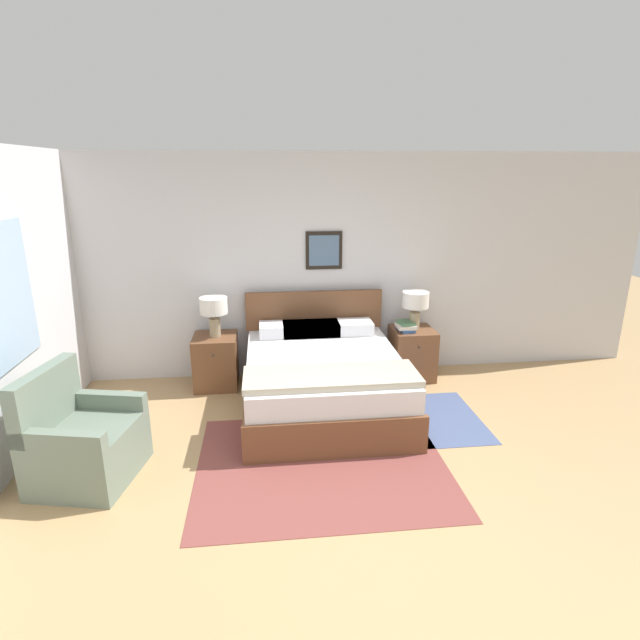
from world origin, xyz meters
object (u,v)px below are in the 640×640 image
(table_lamp_near_window, at_px, (214,309))
(table_lamp_by_door, at_px, (415,303))
(armchair, at_px, (82,442))
(bed, at_px, (323,379))
(nightstand_by_door, at_px, (412,353))
(nightstand_near_window, at_px, (216,361))

(table_lamp_near_window, distance_m, table_lamp_by_door, 2.30)
(armchair, distance_m, table_lamp_by_door, 3.69)
(bed, bearing_deg, armchair, -153.73)
(nightstand_by_door, height_order, table_lamp_near_window, table_lamp_near_window)
(armchair, relative_size, nightstand_by_door, 1.54)
(nightstand_near_window, height_order, nightstand_by_door, same)
(table_lamp_near_window, relative_size, table_lamp_by_door, 1.00)
(nightstand_by_door, bearing_deg, bed, -148.93)
(armchair, xyz_separation_m, nightstand_near_window, (0.90, 1.71, -0.01))
(armchair, xyz_separation_m, nightstand_by_door, (3.21, 1.71, -0.01))
(bed, distance_m, table_lamp_by_door, 1.47)
(bed, height_order, table_lamp_near_window, table_lamp_near_window)
(nightstand_near_window, height_order, table_lamp_near_window, table_lamp_near_window)
(bed, xyz_separation_m, armchair, (-2.05, -1.01, -0.02))
(bed, xyz_separation_m, table_lamp_near_window, (-1.14, 0.69, 0.59))
(bed, bearing_deg, table_lamp_by_door, 30.79)
(table_lamp_near_window, bearing_deg, table_lamp_by_door, 0.00)
(bed, bearing_deg, nightstand_by_door, 31.07)
(armchair, distance_m, table_lamp_near_window, 2.03)
(nightstand_near_window, bearing_deg, bed, -31.14)
(bed, bearing_deg, table_lamp_near_window, 148.73)
(armchair, bearing_deg, nightstand_near_window, 164.26)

